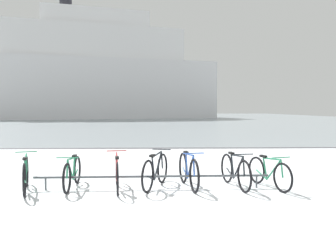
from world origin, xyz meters
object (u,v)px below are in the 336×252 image
at_px(ferry_ship, 100,75).
at_px(bicycle_2, 117,173).
at_px(bicycle_0, 26,175).
at_px(bicycle_6, 269,173).
at_px(bicycle_1, 72,173).
at_px(bicycle_3, 156,171).
at_px(bicycle_4, 188,171).
at_px(bicycle_5, 235,171).

bearing_deg(ferry_ship, bicycle_2, -79.93).
distance_m(bicycle_0, bicycle_6, 5.36).
distance_m(bicycle_2, bicycle_6, 3.42).
distance_m(bicycle_1, bicycle_3, 1.87).
bearing_deg(bicycle_6, bicycle_0, -177.80).
bearing_deg(bicycle_2, bicycle_6, 1.24).
relative_size(bicycle_2, bicycle_4, 1.02).
relative_size(bicycle_0, bicycle_2, 0.95).
distance_m(bicycle_4, ferry_ship, 57.15).
height_order(bicycle_4, bicycle_6, bicycle_4).
distance_m(bicycle_0, bicycle_4, 3.55).
bearing_deg(bicycle_6, bicycle_5, 174.88).
relative_size(bicycle_2, bicycle_5, 1.03).
xyz_separation_m(bicycle_0, bicycle_1, (0.93, 0.28, -0.02)).
xyz_separation_m(bicycle_3, bicycle_6, (2.56, -0.09, -0.03)).
distance_m(bicycle_3, bicycle_6, 2.56).
xyz_separation_m(bicycle_0, bicycle_4, (3.54, 0.28, 0.01)).
relative_size(bicycle_3, ferry_ship, 0.04).
xyz_separation_m(bicycle_1, bicycle_3, (1.87, 0.02, 0.03)).
height_order(bicycle_0, bicycle_5, bicycle_5).
distance_m(bicycle_6, ferry_ship, 57.62).
relative_size(bicycle_0, bicycle_6, 1.08).
distance_m(bicycle_4, bicycle_6, 1.82).
bearing_deg(bicycle_5, bicycle_3, 179.26).
bearing_deg(bicycle_5, bicycle_4, 179.70).
bearing_deg(bicycle_1, bicycle_2, -8.10).
bearing_deg(bicycle_4, bicycle_3, 178.64).
bearing_deg(bicycle_5, ferry_ship, 102.74).
relative_size(bicycle_1, bicycle_6, 1.09).
distance_m(bicycle_1, bicycle_6, 4.43).
bearing_deg(bicycle_0, ferry_ship, 98.10).
relative_size(bicycle_3, bicycle_5, 0.97).
height_order(bicycle_3, bicycle_6, bicycle_3).
height_order(bicycle_4, ferry_ship, ferry_ship).
bearing_deg(bicycle_2, bicycle_5, 3.04).
bearing_deg(bicycle_5, bicycle_2, -176.96).
bearing_deg(bicycle_6, ferry_ship, 103.46).
bearing_deg(bicycle_0, bicycle_5, 3.40).
height_order(bicycle_2, bicycle_4, bicycle_4).
xyz_separation_m(bicycle_3, bicycle_4, (0.74, -0.02, 0.01)).
relative_size(bicycle_1, bicycle_4, 0.98).
distance_m(bicycle_4, bicycle_5, 1.06).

